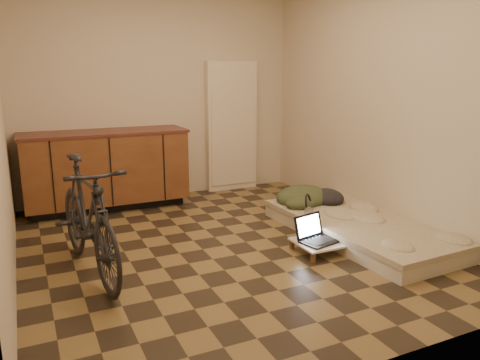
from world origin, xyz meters
name	(u,v)px	position (x,y,z in m)	size (l,w,h in m)	color
room_shell	(223,104)	(0.00, 0.00, 1.30)	(3.50, 4.00, 2.60)	brown
cabinets	(106,169)	(-0.75, 1.70, 0.47)	(1.84, 0.62, 0.91)	black
appliance_panel	(232,127)	(0.95, 1.94, 0.85)	(0.70, 0.10, 1.70)	beige
bicycle	(87,212)	(-1.20, -0.10, 0.51)	(0.47, 1.59, 1.03)	black
futon	(360,227)	(1.30, -0.32, 0.09)	(1.05, 2.06, 0.17)	beige
clothing_pile	(310,190)	(1.20, 0.41, 0.30)	(0.64, 0.54, 0.26)	#333D23
headphones	(309,203)	(0.98, 0.11, 0.26)	(0.25, 0.23, 0.16)	black
lap_desk	(329,241)	(0.80, -0.51, 0.09)	(0.62, 0.41, 0.10)	brown
laptop	(316,236)	(0.67, -0.48, 0.15)	(0.38, 0.35, 0.22)	black
mouse	(349,234)	(1.01, -0.51, 0.12)	(0.06, 0.10, 0.03)	silver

